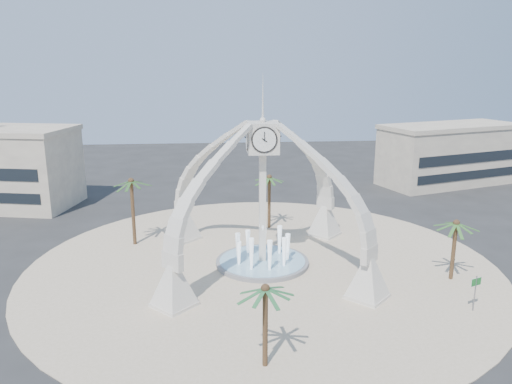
{
  "coord_description": "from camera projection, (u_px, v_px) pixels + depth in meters",
  "views": [
    {
      "loc": [
        -4.21,
        -40.02,
        16.79
      ],
      "look_at": [
        -0.37,
        2.0,
        5.99
      ],
      "focal_mm": 35.0,
      "sensor_mm": 36.0,
      "label": 1
    }
  ],
  "objects": [
    {
      "name": "palm_east",
      "position": [
        456.0,
        224.0,
        39.03
      ],
      "size": [
        4.29,
        4.29,
        5.4
      ],
      "rotation": [
        0.0,
        0.0,
        -0.33
      ],
      "color": "brown",
      "rests_on": "ground"
    },
    {
      "name": "fountain",
      "position": [
        262.0,
        261.0,
        43.08
      ],
      "size": [
        8.0,
        8.0,
        3.62
      ],
      "color": "gray",
      "rests_on": "ground"
    },
    {
      "name": "palm_north",
      "position": [
        269.0,
        178.0,
        51.49
      ],
      "size": [
        4.14,
        4.14,
        6.17
      ],
      "rotation": [
        0.0,
        0.0,
        0.23
      ],
      "color": "brown",
      "rests_on": "ground"
    },
    {
      "name": "plaza",
      "position": [
        262.0,
        264.0,
        43.14
      ],
      "size": [
        40.0,
        40.0,
        0.06
      ],
      "primitive_type": "cylinder",
      "color": "beige",
      "rests_on": "ground"
    },
    {
      "name": "clock_tower",
      "position": [
        263.0,
        192.0,
        41.54
      ],
      "size": [
        17.94,
        17.94,
        16.3
      ],
      "color": "beige",
      "rests_on": "ground"
    },
    {
      "name": "street_sign",
      "position": [
        476.0,
        286.0,
        34.47
      ],
      "size": [
        0.93,
        0.38,
        2.68
      ],
      "rotation": [
        0.0,
        0.0,
        0.37
      ],
      "color": "slate",
      "rests_on": "ground"
    },
    {
      "name": "ground",
      "position": [
        262.0,
        265.0,
        43.15
      ],
      "size": [
        140.0,
        140.0,
        0.0
      ],
      "primitive_type": "plane",
      "color": "#282828",
      "rests_on": "ground"
    },
    {
      "name": "building_ne",
      "position": [
        449.0,
        154.0,
        71.74
      ],
      "size": [
        21.87,
        14.17,
        8.6
      ],
      "rotation": [
        0.0,
        0.0,
        0.31
      ],
      "color": "beige",
      "rests_on": "ground"
    },
    {
      "name": "palm_south",
      "position": [
        265.0,
        290.0,
        27.45
      ],
      "size": [
        3.39,
        3.39,
        5.45
      ],
      "rotation": [
        0.0,
        0.0,
        0.05
      ],
      "color": "brown",
      "rests_on": "ground"
    },
    {
      "name": "palm_west",
      "position": [
        131.0,
        182.0,
        46.47
      ],
      "size": [
        4.71,
        4.71,
        6.95
      ],
      "rotation": [
        0.0,
        0.0,
        0.42
      ],
      "color": "brown",
      "rests_on": "ground"
    }
  ]
}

